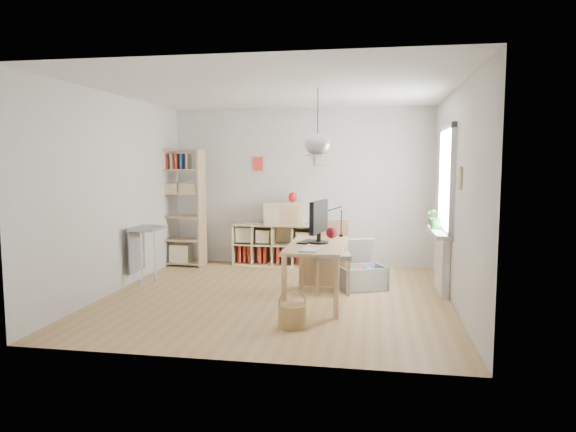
% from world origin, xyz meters
% --- Properties ---
extents(ground, '(4.50, 4.50, 0.00)m').
position_xyz_m(ground, '(0.00, 0.00, 0.00)').
color(ground, tan).
rests_on(ground, ground).
extents(room_shell, '(4.50, 4.50, 4.50)m').
position_xyz_m(room_shell, '(0.55, -0.15, 2.00)').
color(room_shell, white).
rests_on(room_shell, ground).
extents(window_unit, '(0.07, 1.16, 1.46)m').
position_xyz_m(window_unit, '(2.23, 0.60, 1.55)').
color(window_unit, white).
rests_on(window_unit, ground).
extents(radiator, '(0.10, 0.80, 0.80)m').
position_xyz_m(radiator, '(2.19, 0.60, 0.40)').
color(radiator, white).
rests_on(radiator, ground).
extents(windowsill, '(0.22, 1.20, 0.06)m').
position_xyz_m(windowsill, '(2.14, 0.60, 0.83)').
color(windowsill, silver).
rests_on(windowsill, radiator).
extents(desk, '(0.70, 1.50, 0.75)m').
position_xyz_m(desk, '(0.55, -0.15, 0.66)').
color(desk, tan).
rests_on(desk, ground).
extents(cube_shelf, '(1.40, 0.38, 0.72)m').
position_xyz_m(cube_shelf, '(-0.47, 2.08, 0.30)').
color(cube_shelf, beige).
rests_on(cube_shelf, ground).
extents(tall_bookshelf, '(0.80, 0.38, 2.00)m').
position_xyz_m(tall_bookshelf, '(-2.04, 1.80, 1.09)').
color(tall_bookshelf, tan).
rests_on(tall_bookshelf, ground).
extents(side_table, '(0.40, 0.55, 0.85)m').
position_xyz_m(side_table, '(-2.04, 0.35, 0.67)').
color(side_table, gray).
rests_on(side_table, ground).
extents(chair, '(0.55, 0.55, 0.98)m').
position_xyz_m(chair, '(0.69, 0.41, 0.56)').
color(chair, gray).
rests_on(chair, ground).
extents(wicker_basket, '(0.30, 0.30, 0.42)m').
position_xyz_m(wicker_basket, '(0.40, -1.23, 0.14)').
color(wicker_basket, olive).
rests_on(wicker_basket, ground).
extents(storage_chest, '(0.87, 0.91, 0.67)m').
position_xyz_m(storage_chest, '(1.09, 0.66, 0.22)').
color(storage_chest, beige).
rests_on(storage_chest, ground).
extents(monitor, '(0.25, 0.63, 0.55)m').
position_xyz_m(monitor, '(0.57, -0.11, 1.06)').
color(monitor, black).
rests_on(monitor, desk).
extents(keyboard, '(0.22, 0.37, 0.02)m').
position_xyz_m(keyboard, '(0.40, -0.07, 0.76)').
color(keyboard, black).
rests_on(keyboard, desk).
extents(task_lamp, '(0.37, 0.14, 0.40)m').
position_xyz_m(task_lamp, '(0.63, 0.47, 1.02)').
color(task_lamp, black).
rests_on(task_lamp, desk).
extents(yarn_ball, '(0.15, 0.15, 0.15)m').
position_xyz_m(yarn_ball, '(0.69, 0.34, 0.83)').
color(yarn_ball, '#45090F').
rests_on(yarn_ball, desk).
extents(paper_tray, '(0.24, 0.29, 0.03)m').
position_xyz_m(paper_tray, '(0.54, -0.72, 0.76)').
color(paper_tray, silver).
rests_on(paper_tray, desk).
extents(drawer_chest, '(0.71, 0.43, 0.38)m').
position_xyz_m(drawer_chest, '(-0.28, 2.04, 0.91)').
color(drawer_chest, beige).
rests_on(drawer_chest, cube_shelf).
extents(red_vase, '(0.15, 0.15, 0.18)m').
position_xyz_m(red_vase, '(-0.11, 2.04, 1.19)').
color(red_vase, '#9D0D0F').
rests_on(red_vase, drawer_chest).
extents(potted_plant, '(0.37, 0.35, 0.34)m').
position_xyz_m(potted_plant, '(2.12, 0.77, 1.03)').
color(potted_plant, '#225B23').
rests_on(potted_plant, windowsill).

